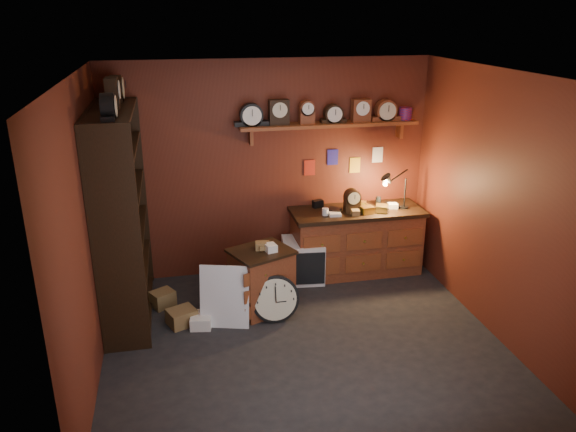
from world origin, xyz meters
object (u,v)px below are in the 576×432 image
at_px(workbench, 356,238).
at_px(low_cabinet, 262,277).
at_px(big_round_clock, 275,299).
at_px(shelving_unit, 118,208).

relative_size(workbench, low_cabinet, 2.04).
bearing_deg(low_cabinet, workbench, 4.90).
bearing_deg(big_round_clock, workbench, 38.63).
bearing_deg(big_round_clock, shelving_unit, 162.26).
distance_m(low_cabinet, big_round_clock, 0.32).
xyz_separation_m(shelving_unit, workbench, (2.84, 0.49, -0.78)).
bearing_deg(low_cabinet, big_round_clock, -93.48).
xyz_separation_m(workbench, low_cabinet, (-1.35, -0.73, -0.08)).
bearing_deg(shelving_unit, low_cabinet, -8.81).
height_order(shelving_unit, low_cabinet, shelving_unit).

